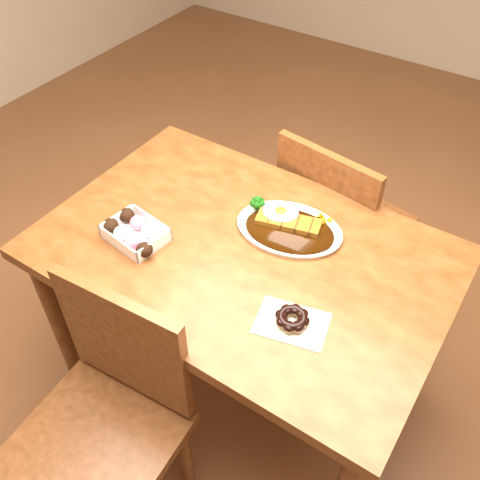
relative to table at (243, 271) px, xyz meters
The scene contains 7 objects.
ground 0.65m from the table, ahead, with size 6.00×6.00×0.00m, color brown.
table is the anchor object (origin of this frame).
chair_far 0.57m from the table, 81.49° to the left, with size 0.47×0.47×0.87m.
chair_near 0.57m from the table, 100.58° to the right, with size 0.45×0.45×0.87m.
katsu_curry_plate 0.20m from the table, 64.48° to the left, with size 0.36×0.28×0.06m.
donut_box 0.35m from the table, 154.06° to the right, with size 0.20×0.16×0.05m.
pon_de_ring 0.32m from the table, 31.89° to the right, with size 0.21×0.17×0.04m.
Camera 1 is at (0.61, -0.93, 1.87)m, focal length 40.00 mm.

